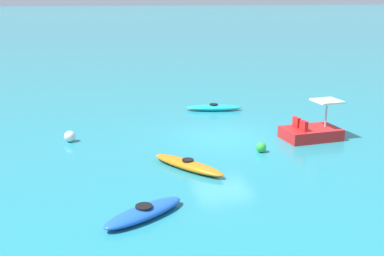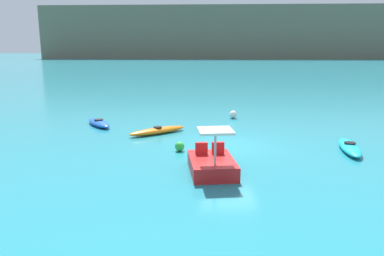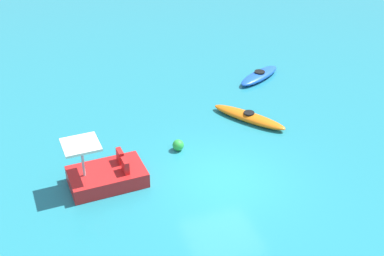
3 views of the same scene
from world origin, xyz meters
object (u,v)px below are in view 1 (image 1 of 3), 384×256
Objects in this scene: kayak_orange at (188,165)px; buoy_white at (70,136)px; kayak_cyan at (214,108)px; kayak_blue at (144,212)px; pedal_boat_red at (311,131)px; buoy_green at (261,147)px.

buoy_white reaches higher than kayak_orange.
buoy_white is at bearing 117.67° from kayak_cyan.
kayak_blue and kayak_orange have the same top height.
kayak_cyan is (11.70, -5.44, -0.00)m from kayak_blue.
pedal_boat_red is at bearing -156.29° from kayak_cyan.
kayak_cyan is at bearing -62.33° from buoy_white.
kayak_blue is 0.87× the size of kayak_cyan.
buoy_white reaches higher than buoy_green.
kayak_blue is at bearing 125.21° from pedal_boat_red.
kayak_blue is 5.64× the size of buoy_white.
kayak_cyan is 7.63× the size of buoy_green.
kayak_blue and kayak_cyan have the same top height.
buoy_white is 8.05m from buoy_green.
buoy_green is at bearing -49.40° from kayak_blue.
kayak_blue is at bearing 155.08° from kayak_cyan.
kayak_blue is 6.99m from buoy_green.
kayak_cyan is 1.22× the size of pedal_boat_red.
kayak_orange is 6.00m from buoy_white.
kayak_orange and kayak_cyan have the same top height.
buoy_white is (4.36, 4.13, 0.08)m from kayak_orange.
kayak_orange is at bearing -136.53° from buoy_white.
kayak_cyan is 6.50× the size of buoy_white.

